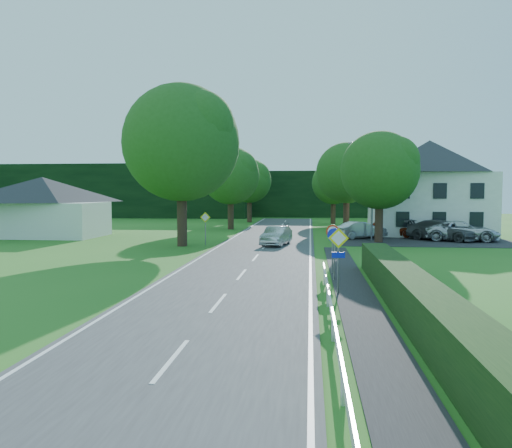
# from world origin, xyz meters

# --- Properties ---
(ground) EXTENTS (160.00, 160.00, 0.00)m
(ground) POSITION_xyz_m (0.00, 0.00, 0.00)
(ground) COLOR #245D1A
(ground) RESTS_ON ground
(road) EXTENTS (7.00, 80.00, 0.04)m
(road) POSITION_xyz_m (0.00, 20.00, 0.02)
(road) COLOR #39393B
(road) RESTS_ON ground
(footpath) EXTENTS (1.50, 44.00, 0.04)m
(footpath) POSITION_xyz_m (4.95, 2.00, 0.02)
(footpath) COLOR black
(footpath) RESTS_ON ground
(parking_pad) EXTENTS (14.00, 16.00, 0.04)m
(parking_pad) POSITION_xyz_m (12.00, 33.00, 0.02)
(parking_pad) COLOR black
(parking_pad) RESTS_ON ground
(line_edge_left) EXTENTS (0.12, 80.00, 0.01)m
(line_edge_left) POSITION_xyz_m (-3.25, 20.00, 0.04)
(line_edge_left) COLOR white
(line_edge_left) RESTS_ON road
(line_edge_right) EXTENTS (0.12, 80.00, 0.01)m
(line_edge_right) POSITION_xyz_m (3.25, 20.00, 0.04)
(line_edge_right) COLOR white
(line_edge_right) RESTS_ON road
(line_centre) EXTENTS (0.12, 80.00, 0.01)m
(line_centre) POSITION_xyz_m (0.00, 20.00, 0.04)
(line_centre) COLOR white
(line_centre) RESTS_ON road
(guardrail) EXTENTS (0.12, 26.00, 0.69)m
(guardrail) POSITION_xyz_m (3.85, -1.00, 0.34)
(guardrail) COLOR silver
(guardrail) RESTS_ON ground
(hedge_right) EXTENTS (1.20, 30.00, 1.30)m
(hedge_right) POSITION_xyz_m (6.50, 0.00, 0.65)
(hedge_right) COLOR black
(hedge_right) RESTS_ON ground
(tree_main) EXTENTS (9.40, 9.40, 11.64)m
(tree_main) POSITION_xyz_m (-6.00, 24.00, 5.82)
(tree_main) COLOR #235319
(tree_main) RESTS_ON ground
(tree_left_far) EXTENTS (7.00, 7.00, 8.58)m
(tree_left_far) POSITION_xyz_m (-5.00, 40.00, 4.29)
(tree_left_far) COLOR #235319
(tree_left_far) RESTS_ON ground
(tree_right_far) EXTENTS (7.40, 7.40, 9.09)m
(tree_right_far) POSITION_xyz_m (7.00, 42.00, 4.54)
(tree_right_far) COLOR #235319
(tree_right_far) RESTS_ON ground
(tree_left_back) EXTENTS (6.60, 6.60, 8.07)m
(tree_left_back) POSITION_xyz_m (-4.50, 52.00, 4.04)
(tree_left_back) COLOR #235319
(tree_left_back) RESTS_ON ground
(tree_right_back) EXTENTS (6.20, 6.20, 7.56)m
(tree_right_back) POSITION_xyz_m (6.00, 50.00, 3.78)
(tree_right_back) COLOR #235319
(tree_right_back) RESTS_ON ground
(tree_right_mid) EXTENTS (7.00, 7.00, 8.58)m
(tree_right_mid) POSITION_xyz_m (8.50, 28.00, 4.29)
(tree_right_mid) COLOR #235319
(tree_right_mid) RESTS_ON ground
(treeline_left) EXTENTS (44.00, 6.00, 8.00)m
(treeline_left) POSITION_xyz_m (-28.00, 62.00, 4.00)
(treeline_left) COLOR black
(treeline_left) RESTS_ON ground
(treeline_right) EXTENTS (30.00, 5.00, 7.00)m
(treeline_right) POSITION_xyz_m (8.00, 66.00, 3.50)
(treeline_right) COLOR black
(treeline_right) RESTS_ON ground
(bungalow_left) EXTENTS (11.00, 6.50, 5.20)m
(bungalow_left) POSITION_xyz_m (-20.00, 30.00, 2.71)
(bungalow_left) COLOR silver
(bungalow_left) RESTS_ON ground
(house_white) EXTENTS (10.60, 8.40, 8.60)m
(house_white) POSITION_xyz_m (14.00, 36.00, 4.41)
(house_white) COLOR silver
(house_white) RESTS_ON ground
(streetlight) EXTENTS (2.03, 0.18, 8.00)m
(streetlight) POSITION_xyz_m (8.06, 30.00, 4.46)
(streetlight) COLOR slate
(streetlight) RESTS_ON ground
(sign_priority_right) EXTENTS (0.78, 0.09, 2.59)m
(sign_priority_right) POSITION_xyz_m (4.30, 7.98, 1.80)
(sign_priority_right) COLOR slate
(sign_priority_right) RESTS_ON ground
(sign_roundabout) EXTENTS (0.64, 0.08, 2.37)m
(sign_roundabout) POSITION_xyz_m (4.30, 10.98, 1.67)
(sign_roundabout) COLOR slate
(sign_roundabout) RESTS_ON ground
(sign_speed_limit) EXTENTS (0.64, 0.11, 2.37)m
(sign_speed_limit) POSITION_xyz_m (4.30, 12.97, 1.77)
(sign_speed_limit) COLOR slate
(sign_speed_limit) RESTS_ON ground
(sign_priority_left) EXTENTS (0.78, 0.09, 2.44)m
(sign_priority_left) POSITION_xyz_m (-4.50, 24.98, 1.72)
(sign_priority_left) COLOR slate
(sign_priority_left) RESTS_ON ground
(moving_car) EXTENTS (2.20, 4.36, 1.37)m
(moving_car) POSITION_xyz_m (0.78, 24.98, 0.73)
(moving_car) COLOR silver
(moving_car) RESTS_ON road
(motorcycle) EXTENTS (0.77, 1.79, 0.91)m
(motorcycle) POSITION_xyz_m (1.01, 36.27, 0.50)
(motorcycle) COLOR black
(motorcycle) RESTS_ON road
(parked_car_red) EXTENTS (4.74, 2.86, 1.51)m
(parked_car_red) POSITION_xyz_m (10.15, 33.00, 0.79)
(parked_car_red) COLOR maroon
(parked_car_red) RESTS_ON parking_pad
(parked_car_silver_a) EXTENTS (4.47, 3.20, 1.40)m
(parked_car_silver_a) POSITION_xyz_m (7.46, 31.00, 0.74)
(parked_car_silver_a) COLOR #A7A7AC
(parked_car_silver_a) RESTS_ON parking_pad
(parked_car_grey) EXTENTS (5.82, 5.15, 1.62)m
(parked_car_grey) POSITION_xyz_m (13.71, 29.97, 0.85)
(parked_car_grey) COLOR #48484D
(parked_car_grey) RESTS_ON parking_pad
(parked_car_silver_b) EXTENTS (6.02, 3.46, 1.58)m
(parked_car_silver_b) POSITION_xyz_m (15.17, 29.67, 0.83)
(parked_car_silver_b) COLOR silver
(parked_car_silver_b) RESTS_ON parking_pad
(parasol) EXTENTS (2.71, 2.74, 1.88)m
(parasol) POSITION_xyz_m (12.16, 33.58, 0.98)
(parasol) COLOR red
(parasol) RESTS_ON parking_pad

